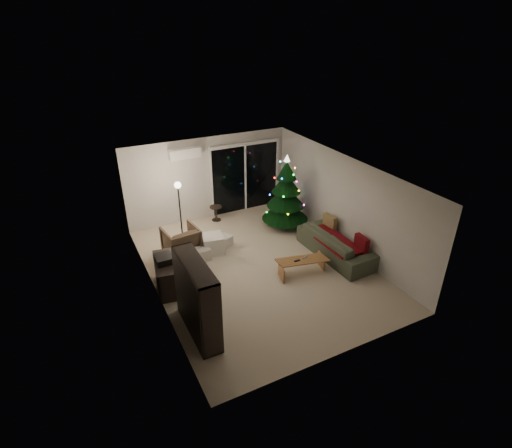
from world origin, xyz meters
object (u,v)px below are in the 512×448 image
Objects in this scene: bookshelf at (187,301)px; media_cabinet at (166,275)px; sofa at (336,244)px; christmas_tree at (286,192)px; coffee_table at (302,266)px; armchair at (181,241)px.

bookshelf is 1.37× the size of media_cabinet.
bookshelf is 0.69× the size of sofa.
sofa is at bearing -81.07° from christmas_tree.
coffee_table is at bearing 101.57° from sofa.
bookshelf is 0.72× the size of christmas_tree.
bookshelf is 5.05m from christmas_tree.
christmas_tree is at bearing 29.23° from media_cabinet.
media_cabinet reaches higher than coffee_table.
armchair is 0.71× the size of coffee_table.
coffee_table is at bearing 130.80° from armchair.
armchair is (0.77, 2.93, -0.39)m from bookshelf.
bookshelf is at bearing 102.13° from sofa.
coffee_table is (-1.21, -0.29, -0.14)m from sofa.
bookshelf is at bearing -153.03° from coffee_table.
armchair is 3.29m from christmas_tree.
christmas_tree reaches higher than armchair.
coffee_table is at bearing -110.96° from christmas_tree.
christmas_tree is at bearing 37.10° from bookshelf.
bookshelf is 1.71m from media_cabinet.
sofa is (4.30, -0.59, -0.02)m from media_cabinet.
bookshelf is at bearing -142.09° from christmas_tree.
armchair is at bearing -177.00° from christmas_tree.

